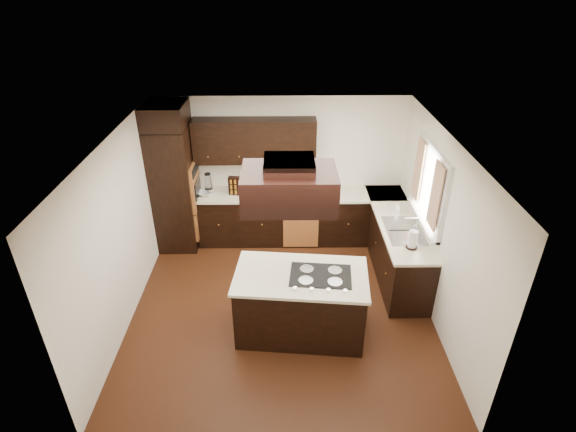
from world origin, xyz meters
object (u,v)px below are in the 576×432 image
object	(u,v)px
island	(301,304)
range_hood	(289,188)
oven_column	(175,189)
spice_rack	(240,186)

from	to	relation	value
island	range_hood	world-z (taller)	range_hood
island	range_hood	size ratio (longest dim) A/B	1.54
oven_column	spice_rack	bearing A→B (deg)	3.01
spice_rack	oven_column	bearing A→B (deg)	-168.85
spice_rack	range_hood	bearing A→B (deg)	-62.88
oven_column	range_hood	world-z (taller)	range_hood
oven_column	island	xyz separation A→B (m)	(2.03, -2.20, -0.62)
oven_column	spice_rack	world-z (taller)	oven_column
island	range_hood	bearing A→B (deg)	-155.65
range_hood	spice_rack	world-z (taller)	range_hood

